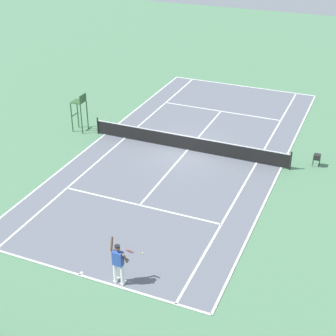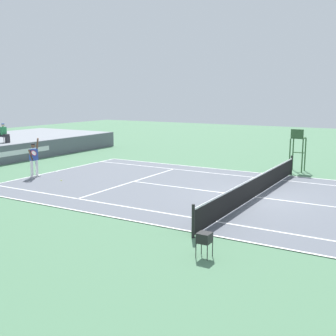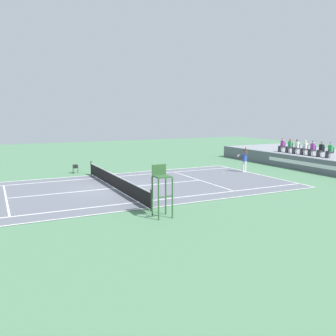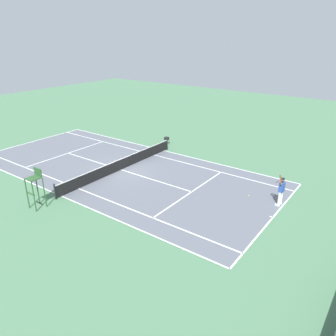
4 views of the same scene
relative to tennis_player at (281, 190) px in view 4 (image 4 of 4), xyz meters
The scene contains 7 objects.
ground_plane 11.82m from the tennis_player, 81.86° to the right, with size 80.00×80.00×0.00m, color #4C7A56.
court 11.82m from the tennis_player, 81.86° to the right, with size 11.08×23.88×0.03m.
net 11.79m from the tennis_player, 81.86° to the right, with size 11.98×0.10×1.07m.
tennis_player is the anchor object (origin of this frame).
tennis_ball 2.20m from the tennis_player, 91.73° to the right, with size 0.07×0.07×0.07m, color #D1E533.
umpire_chair 14.63m from the tennis_player, 52.91° to the right, with size 0.77×0.77×2.44m.
ball_hopper 13.80m from the tennis_player, 113.61° to the right, with size 0.36×0.36×0.70m.
Camera 4 is at (16.60, 16.61, 9.73)m, focal length 35.00 mm.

